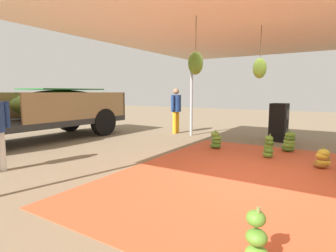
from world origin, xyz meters
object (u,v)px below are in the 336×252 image
Objects in this scene: banana_bunch_7 at (323,159)px; cargo_truck_main at (19,106)px; banana_bunch_3 at (289,142)px; banana_bunch_6 at (216,140)px; banana_bunch_1 at (256,239)px; speaker_stack at (279,122)px; banana_bunch_9 at (269,147)px; worker_1 at (176,107)px.

cargo_truck_main reaches higher than banana_bunch_7.
cargo_truck_main reaches higher than banana_bunch_3.
banana_bunch_6 is 6.18m from cargo_truck_main.
banana_bunch_3 reaches higher than banana_bunch_1.
speaker_stack is at bearing -30.20° from banana_bunch_6.
banana_bunch_9 is 2.61m from speaker_stack.
banana_bunch_1 is at bearing -175.01° from banana_bunch_3.
worker_1 is at bearing 62.95° from banana_bunch_7.
banana_bunch_7 is 0.37× the size of speaker_stack.
cargo_truck_main reaches higher than speaker_stack.
banana_bunch_3 is 0.09× the size of cargo_truck_main.
speaker_stack is at bearing 25.34° from banana_bunch_7.
banana_bunch_9 is at bearing -72.95° from cargo_truck_main.
banana_bunch_9 is (-0.36, -1.52, 0.03)m from banana_bunch_6.
banana_bunch_1 is 1.20× the size of banana_bunch_7.
banana_bunch_9 reaches higher than banana_bunch_1.
banana_bunch_6 is (-0.63, 1.84, -0.03)m from banana_bunch_3.
banana_bunch_9 reaches higher than banana_bunch_3.
banana_bunch_1 is 7.01m from speaker_stack.
worker_1 is 1.41× the size of speaker_stack.
banana_bunch_9 is at bearing -175.00° from speaker_stack.
cargo_truck_main is (2.18, 7.87, 0.94)m from banana_bunch_1.
banana_bunch_1 is at bearing -144.22° from worker_1.
worker_1 is (2.62, 5.13, 0.82)m from banana_bunch_7.
banana_bunch_3 is 0.47× the size of speaker_stack.
cargo_truck_main is 5.40m from worker_1.
worker_1 is at bearing -35.24° from cargo_truck_main.
banana_bunch_7 is at bearing -77.75° from cargo_truck_main.
banana_bunch_3 is at bearing -160.83° from speaker_stack.
banana_bunch_1 is 0.94× the size of banana_bunch_9.
banana_bunch_7 is (-0.74, -2.69, -0.03)m from banana_bunch_6.
banana_bunch_3 is 1.26× the size of banana_bunch_7.
cargo_truck_main is at bearing 74.51° from banana_bunch_1.
speaker_stack reaches higher than banana_bunch_9.
banana_bunch_9 is (0.38, 1.17, 0.06)m from banana_bunch_7.
banana_bunch_9 is at bearing 72.15° from banana_bunch_7.
banana_bunch_7 is (3.97, -0.38, -0.04)m from banana_bunch_1.
banana_bunch_3 reaches higher than banana_bunch_7.
speaker_stack is (2.22, -1.29, 0.39)m from banana_bunch_6.
cargo_truck_main is at bearing 124.73° from speaker_stack.
banana_bunch_9 is 0.09× the size of cargo_truck_main.
banana_bunch_6 is at bearing 149.80° from speaker_stack.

